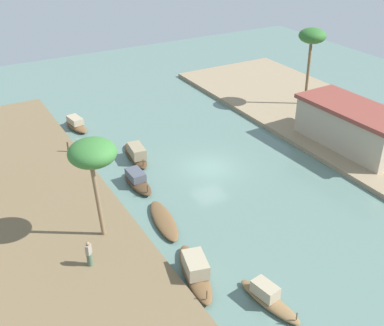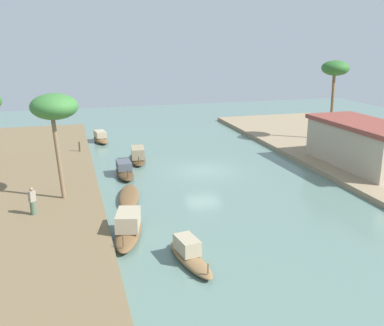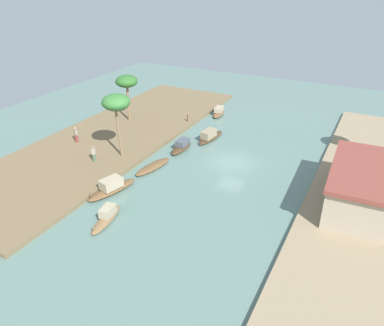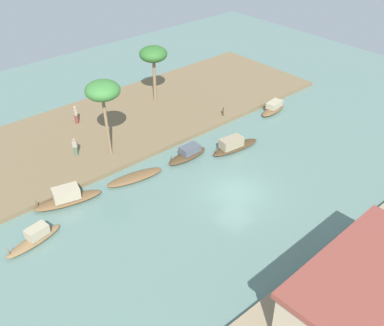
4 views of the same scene
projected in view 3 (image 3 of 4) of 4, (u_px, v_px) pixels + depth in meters
The scene contains 14 objects.
river_water at pixel (232, 162), 36.98m from camera, with size 68.24×68.24×0.00m, color slate.
riverbank_left at pixel (116, 135), 42.71m from camera, with size 39.77×12.55×0.38m, color brown.
sampan_with_red_awning at pixel (182, 146), 39.51m from camera, with size 3.81×1.22×1.04m.
sampan_open_hull at pixel (107, 217), 28.19m from camera, with size 4.04×1.60×1.08m.
sampan_near_left_bank at pixel (112, 187), 31.81m from camera, with size 5.03×2.39×1.31m.
sampan_with_tall_canopy at pixel (210, 136), 41.76m from camera, with size 4.72×1.72×1.21m.
sampan_upstream_small at pixel (219, 112), 48.96m from camera, with size 3.56×1.60×1.05m.
sampan_midstream at pixel (153, 166), 35.79m from camera, with size 4.71×1.99×0.40m.
person_on_near_bank at pixel (94, 155), 36.12m from camera, with size 0.45×0.45×1.57m.
person_by_mooring at pixel (76, 136), 40.20m from camera, with size 0.44×0.44×1.69m.
mooring_post at pixel (188, 118), 45.91m from camera, with size 0.14×0.14×0.83m, color #4C3823.
palm_tree_left_near at pixel (127, 82), 44.31m from camera, with size 2.65×2.65×5.61m.
palm_tree_left_far at pixel (116, 103), 35.10m from camera, with size 2.71×2.71×6.31m.
riverside_building at pixel (358, 186), 28.94m from camera, with size 9.62×4.70×3.31m.
Camera 3 is at (31.03, 11.61, 16.90)m, focal length 34.92 mm.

